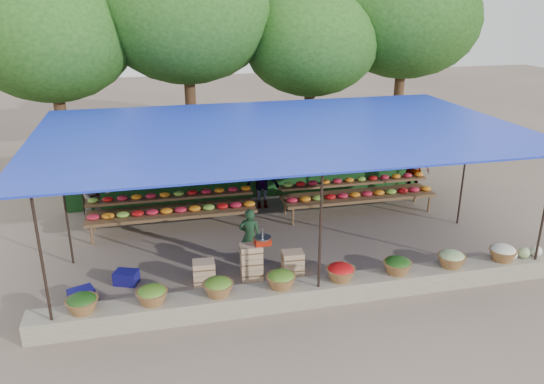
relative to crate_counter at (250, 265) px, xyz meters
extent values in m
plane|color=brown|center=(1.07, 1.58, -0.31)|extent=(60.00, 60.00, 0.00)
cube|color=#696254|center=(1.07, -1.17, -0.11)|extent=(10.60, 0.55, 0.40)
cylinder|color=black|center=(-3.73, -1.32, 1.09)|extent=(0.05, 0.05, 2.80)
cylinder|color=black|center=(1.07, -1.32, 1.09)|extent=(0.05, 0.05, 2.80)
cylinder|color=black|center=(5.87, -1.32, 1.09)|extent=(0.05, 0.05, 2.80)
cylinder|color=black|center=(-3.73, 1.58, 1.09)|extent=(0.05, 0.05, 2.80)
cylinder|color=black|center=(5.87, 1.58, 1.09)|extent=(0.05, 0.05, 2.80)
cylinder|color=black|center=(-3.73, 4.48, 1.09)|extent=(0.05, 0.05, 2.80)
cylinder|color=black|center=(1.07, 4.48, 1.09)|extent=(0.05, 0.05, 2.80)
cylinder|color=black|center=(5.87, 4.48, 1.09)|extent=(0.05, 0.05, 2.80)
cube|color=#182CB7|center=(1.07, 1.58, 2.49)|extent=(10.80, 6.60, 0.04)
cube|color=#182CB7|center=(1.07, -0.42, 2.31)|extent=(10.80, 2.19, 0.26)
cube|color=#182CB7|center=(1.07, 3.58, 2.31)|extent=(10.80, 2.19, 0.26)
cylinder|color=#A8A8AD|center=(1.07, 2.98, 1.71)|extent=(9.60, 0.01, 0.01)
ellipsoid|color=#F7F727|center=(-3.43, 2.98, 1.43)|extent=(0.23, 0.17, 0.30)
ellipsoid|color=#F7F727|center=(-2.90, 2.98, 1.43)|extent=(0.23, 0.17, 0.30)
ellipsoid|color=#F7F727|center=(-2.37, 2.98, 1.43)|extent=(0.23, 0.17, 0.30)
ellipsoid|color=#F7F727|center=(-1.84, 2.98, 1.43)|extent=(0.23, 0.17, 0.30)
ellipsoid|color=#F7F727|center=(-1.31, 2.98, 1.43)|extent=(0.23, 0.17, 0.30)
ellipsoid|color=#F7F727|center=(-0.78, 2.98, 1.43)|extent=(0.23, 0.17, 0.30)
ellipsoid|color=#F7F727|center=(-0.25, 2.98, 1.43)|extent=(0.23, 0.17, 0.30)
ellipsoid|color=#F7F727|center=(0.28, 2.98, 1.43)|extent=(0.23, 0.17, 0.30)
ellipsoid|color=#F7F727|center=(0.81, 2.98, 1.43)|extent=(0.23, 0.17, 0.30)
ellipsoid|color=#F7F727|center=(1.34, 2.98, 1.43)|extent=(0.23, 0.17, 0.30)
ellipsoid|color=#F7F727|center=(1.87, 2.98, 1.43)|extent=(0.23, 0.17, 0.30)
ellipsoid|color=#F7F727|center=(2.40, 2.98, 1.43)|extent=(0.23, 0.17, 0.30)
ellipsoid|color=#F7F727|center=(2.92, 2.98, 1.43)|extent=(0.23, 0.17, 0.30)
ellipsoid|color=#F7F727|center=(3.45, 2.98, 1.43)|extent=(0.23, 0.17, 0.30)
ellipsoid|color=#F7F727|center=(3.98, 2.98, 1.43)|extent=(0.23, 0.17, 0.30)
ellipsoid|color=#F7F727|center=(4.51, 2.98, 1.43)|extent=(0.23, 0.17, 0.30)
ellipsoid|color=#F7F727|center=(5.04, 2.98, 1.43)|extent=(0.23, 0.17, 0.30)
ellipsoid|color=#F7F727|center=(5.57, 2.98, 1.43)|extent=(0.23, 0.17, 0.30)
ellipsoid|color=#1C4713|center=(-3.23, -1.17, 0.31)|extent=(0.52, 0.52, 0.23)
ellipsoid|color=#4A7920|center=(-2.03, -1.17, 0.31)|extent=(0.52, 0.52, 0.23)
ellipsoid|color=#4A7920|center=(-0.83, -1.17, 0.31)|extent=(0.52, 0.52, 0.23)
ellipsoid|color=#4A7920|center=(0.37, -1.17, 0.31)|extent=(0.52, 0.52, 0.23)
ellipsoid|color=#AF0E0F|center=(1.57, -1.17, 0.31)|extent=(0.52, 0.52, 0.23)
ellipsoid|color=#1C4713|center=(2.77, -1.17, 0.31)|extent=(0.52, 0.52, 0.23)
ellipsoid|color=#96B571|center=(3.97, -1.17, 0.31)|extent=(0.52, 0.52, 0.23)
ellipsoid|color=beige|center=(5.17, -1.17, 0.31)|extent=(0.52, 0.52, 0.23)
cube|color=#184418|center=(1.07, 4.73, 0.94)|extent=(10.60, 0.06, 2.50)
cylinder|color=#3D2A16|center=(-4.43, 7.38, 1.67)|extent=(0.36, 0.36, 3.97)
ellipsoid|color=#183E11|center=(-4.43, 7.38, 4.15)|extent=(4.77, 4.77, 3.69)
cylinder|color=#3D2A16|center=(-0.43, 7.78, 1.93)|extent=(0.36, 0.36, 4.48)
ellipsoid|color=#183E11|center=(-0.43, 7.78, 4.73)|extent=(5.39, 5.39, 4.17)
cylinder|color=#3D2A16|center=(3.57, 7.48, 1.55)|extent=(0.36, 0.36, 3.71)
ellipsoid|color=#183E11|center=(3.57, 7.48, 3.87)|extent=(4.47, 4.47, 3.45)
cylinder|color=#3D2A16|center=(7.07, 7.88, 1.87)|extent=(0.36, 0.36, 4.35)
ellipsoid|color=#183E11|center=(7.07, 7.88, 4.59)|extent=(5.24, 5.24, 4.05)
cube|color=brown|center=(-1.43, 2.88, 0.19)|extent=(4.20, 0.95, 0.08)
cube|color=brown|center=(-1.43, 3.18, 0.47)|extent=(4.20, 0.35, 0.06)
cylinder|color=brown|center=(-3.38, 2.48, -0.06)|extent=(0.06, 0.06, 0.50)
cylinder|color=brown|center=(0.52, 2.48, -0.06)|extent=(0.06, 0.06, 0.50)
cylinder|color=brown|center=(-3.38, 3.28, -0.06)|extent=(0.06, 0.06, 0.50)
cylinder|color=brown|center=(0.52, 3.28, -0.06)|extent=(0.06, 0.06, 0.50)
ellipsoid|color=red|center=(-3.33, 2.73, 0.29)|extent=(0.31, 0.26, 0.13)
ellipsoid|color=#77AE35|center=(-3.33, 3.18, 0.56)|extent=(0.26, 0.22, 0.12)
ellipsoid|color=orange|center=(-2.98, 2.73, 0.29)|extent=(0.31, 0.26, 0.13)
ellipsoid|color=#AF0E0F|center=(-2.98, 3.18, 0.56)|extent=(0.26, 0.22, 0.12)
ellipsoid|color=#77AE35|center=(-2.63, 2.73, 0.29)|extent=(0.31, 0.26, 0.13)
ellipsoid|color=red|center=(-2.63, 3.18, 0.56)|extent=(0.26, 0.22, 0.12)
ellipsoid|color=#AF0E0F|center=(-2.28, 2.73, 0.29)|extent=(0.31, 0.26, 0.13)
ellipsoid|color=orange|center=(-2.28, 3.18, 0.56)|extent=(0.26, 0.22, 0.12)
ellipsoid|color=red|center=(-1.93, 2.73, 0.29)|extent=(0.31, 0.26, 0.13)
ellipsoid|color=red|center=(-1.93, 3.18, 0.56)|extent=(0.26, 0.22, 0.12)
ellipsoid|color=orange|center=(-1.58, 2.73, 0.29)|extent=(0.31, 0.26, 0.13)
ellipsoid|color=orange|center=(-1.58, 3.18, 0.56)|extent=(0.26, 0.22, 0.12)
ellipsoid|color=red|center=(-1.23, 2.73, 0.29)|extent=(0.31, 0.26, 0.13)
ellipsoid|color=#77AE35|center=(-1.23, 3.18, 0.56)|extent=(0.26, 0.22, 0.12)
ellipsoid|color=orange|center=(-0.88, 2.73, 0.29)|extent=(0.31, 0.26, 0.13)
ellipsoid|color=#AF0E0F|center=(-0.88, 3.18, 0.56)|extent=(0.26, 0.22, 0.12)
ellipsoid|color=#77AE35|center=(-0.53, 2.73, 0.29)|extent=(0.31, 0.26, 0.13)
ellipsoid|color=red|center=(-0.53, 3.18, 0.56)|extent=(0.26, 0.22, 0.12)
ellipsoid|color=#AF0E0F|center=(-0.18, 2.73, 0.29)|extent=(0.31, 0.26, 0.13)
ellipsoid|color=orange|center=(-0.18, 3.18, 0.56)|extent=(0.26, 0.22, 0.12)
ellipsoid|color=red|center=(0.17, 2.73, 0.29)|extent=(0.31, 0.26, 0.13)
ellipsoid|color=red|center=(0.17, 3.18, 0.56)|extent=(0.26, 0.22, 0.12)
ellipsoid|color=orange|center=(0.52, 2.73, 0.29)|extent=(0.31, 0.26, 0.13)
ellipsoid|color=orange|center=(0.52, 3.18, 0.56)|extent=(0.26, 0.22, 0.12)
cube|color=brown|center=(3.57, 2.88, 0.19)|extent=(4.20, 0.95, 0.08)
cube|color=brown|center=(3.57, 3.18, 0.47)|extent=(4.20, 0.35, 0.06)
cylinder|color=brown|center=(1.62, 2.48, -0.06)|extent=(0.06, 0.06, 0.50)
cylinder|color=brown|center=(5.52, 2.48, -0.06)|extent=(0.06, 0.06, 0.50)
cylinder|color=brown|center=(1.62, 3.28, -0.06)|extent=(0.06, 0.06, 0.50)
cylinder|color=brown|center=(5.52, 3.28, -0.06)|extent=(0.06, 0.06, 0.50)
ellipsoid|color=red|center=(1.67, 2.73, 0.29)|extent=(0.31, 0.26, 0.13)
ellipsoid|color=#77AE35|center=(1.67, 3.18, 0.56)|extent=(0.26, 0.22, 0.12)
ellipsoid|color=orange|center=(2.02, 2.73, 0.29)|extent=(0.31, 0.26, 0.13)
ellipsoid|color=#AF0E0F|center=(2.02, 3.18, 0.56)|extent=(0.26, 0.22, 0.12)
ellipsoid|color=#77AE35|center=(2.37, 2.73, 0.29)|extent=(0.31, 0.26, 0.13)
ellipsoid|color=red|center=(2.37, 3.18, 0.56)|extent=(0.26, 0.22, 0.12)
ellipsoid|color=#AF0E0F|center=(2.72, 2.73, 0.29)|extent=(0.31, 0.26, 0.13)
ellipsoid|color=orange|center=(2.72, 3.18, 0.56)|extent=(0.26, 0.22, 0.12)
ellipsoid|color=red|center=(3.07, 2.73, 0.29)|extent=(0.31, 0.26, 0.13)
ellipsoid|color=red|center=(3.07, 3.18, 0.56)|extent=(0.26, 0.22, 0.12)
ellipsoid|color=orange|center=(3.42, 2.73, 0.29)|extent=(0.31, 0.26, 0.13)
ellipsoid|color=orange|center=(3.42, 3.18, 0.56)|extent=(0.26, 0.22, 0.12)
ellipsoid|color=red|center=(3.77, 2.73, 0.29)|extent=(0.31, 0.26, 0.13)
ellipsoid|color=#77AE35|center=(3.77, 3.18, 0.56)|extent=(0.26, 0.22, 0.12)
ellipsoid|color=orange|center=(4.12, 2.73, 0.29)|extent=(0.31, 0.26, 0.13)
ellipsoid|color=#AF0E0F|center=(4.12, 3.18, 0.56)|extent=(0.26, 0.22, 0.12)
ellipsoid|color=#77AE35|center=(4.47, 2.73, 0.29)|extent=(0.31, 0.26, 0.13)
ellipsoid|color=red|center=(4.47, 3.18, 0.56)|extent=(0.26, 0.22, 0.12)
ellipsoid|color=#AF0E0F|center=(4.82, 2.73, 0.29)|extent=(0.31, 0.26, 0.13)
ellipsoid|color=orange|center=(4.82, 3.18, 0.56)|extent=(0.26, 0.22, 0.12)
ellipsoid|color=red|center=(5.17, 2.73, 0.29)|extent=(0.31, 0.26, 0.13)
ellipsoid|color=red|center=(5.17, 3.18, 0.56)|extent=(0.26, 0.22, 0.12)
ellipsoid|color=orange|center=(5.52, 2.73, 0.29)|extent=(0.31, 0.26, 0.13)
ellipsoid|color=orange|center=(5.52, 3.18, 0.56)|extent=(0.26, 0.22, 0.12)
cube|color=tan|center=(-0.97, 0.00, -0.19)|extent=(0.47, 0.36, 0.25)
cube|color=tan|center=(-0.97, 0.00, 0.07)|extent=(0.47, 0.36, 0.25)
cube|color=tan|center=(0.03, 0.00, -0.19)|extent=(0.47, 0.36, 0.25)
cube|color=tan|center=(0.03, 0.00, 0.07)|extent=(0.47, 0.36, 0.25)
cube|color=tan|center=(0.03, 0.00, 0.33)|extent=(0.47, 0.36, 0.25)
cube|color=tan|center=(0.93, 0.00, -0.19)|extent=(0.47, 0.36, 0.25)
cube|color=tan|center=(0.93, 0.00, 0.07)|extent=(0.47, 0.36, 0.25)
cube|color=red|center=(0.27, 0.00, 0.52)|extent=(0.33, 0.28, 0.13)
cylinder|color=#A8A8AD|center=(0.27, 0.00, 0.61)|extent=(0.35, 0.35, 0.03)
cylinder|color=#A8A8AD|center=(0.27, 0.00, 0.71)|extent=(0.03, 0.03, 0.24)
imported|color=#193820|center=(0.13, 0.66, 0.34)|extent=(0.55, 0.45, 1.31)
imported|color=slate|center=(-3.32, 3.69, 0.49)|extent=(0.93, 0.82, 1.61)
imported|color=slate|center=(1.12, 3.87, 0.47)|extent=(1.05, 0.65, 1.56)
imported|color=slate|center=(5.67, 3.81, 0.53)|extent=(0.95, 1.02, 1.68)
cube|color=navy|center=(-3.38, -0.16, -0.17)|extent=(0.56, 0.49, 0.28)
cube|color=navy|center=(-2.54, 0.38, -0.17)|extent=(0.56, 0.48, 0.28)
camera|label=1|loc=(-1.85, -9.74, 5.29)|focal=35.00mm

